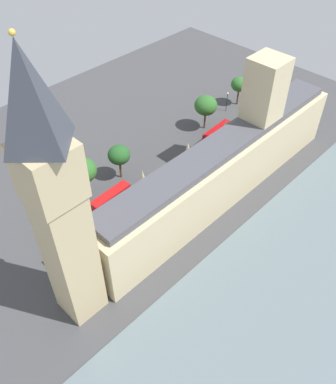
{
  "coord_description": "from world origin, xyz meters",
  "views": [
    {
      "loc": [
        -43.87,
        60.49,
        69.4
      ],
      "look_at": [
        1.0,
        14.53,
        8.6
      ],
      "focal_mm": 38.47,
      "sensor_mm": 36.0,
      "label": 1
    }
  ],
  "objects_px": {
    "parliament_building": "(226,163)",
    "car_white_kerbside": "(174,168)",
    "double_decker_bus_by_river_gate": "(217,135)",
    "pedestrian_corner": "(116,239)",
    "plane_tree_leading": "(82,171)",
    "pedestrian_trailing": "(244,145)",
    "plane_tree_opposite_hall": "(206,105)",
    "plane_tree_slot_10": "(119,155)",
    "street_lamp_slot_11": "(87,182)",
    "street_lamp_slot_12": "(227,98)",
    "double_decker_bus_midblock": "(111,200)",
    "clock_tower": "(57,202)",
    "car_yellow_cab_near_tower": "(237,124)",
    "plane_tree_far_end": "(239,84)",
    "pedestrian_under_trees": "(268,127)"
  },
  "relations": [
    {
      "from": "parliament_building",
      "to": "car_white_kerbside",
      "type": "xyz_separation_m",
      "value": [
        13.82,
        2.97,
        -7.86
      ]
    },
    {
      "from": "double_decker_bus_by_river_gate",
      "to": "car_white_kerbside",
      "type": "distance_m",
      "value": 17.38
    },
    {
      "from": "pedestrian_corner",
      "to": "plane_tree_leading",
      "type": "bearing_deg",
      "value": -73.16
    },
    {
      "from": "parliament_building",
      "to": "plane_tree_leading",
      "type": "xyz_separation_m",
      "value": [
        22.97,
        24.24,
        -1.11
      ]
    },
    {
      "from": "pedestrian_trailing",
      "to": "plane_tree_opposite_hall",
      "type": "distance_m",
      "value": 15.64
    },
    {
      "from": "plane_tree_slot_10",
      "to": "street_lamp_slot_11",
      "type": "distance_m",
      "value": 10.23
    },
    {
      "from": "pedestrian_corner",
      "to": "plane_tree_leading",
      "type": "distance_m",
      "value": 18.55
    },
    {
      "from": "pedestrian_corner",
      "to": "plane_tree_opposite_hall",
      "type": "bearing_deg",
      "value": -130.02
    },
    {
      "from": "street_lamp_slot_12",
      "to": "plane_tree_slot_10",
      "type": "bearing_deg",
      "value": 90.4
    },
    {
      "from": "double_decker_bus_midblock",
      "to": "plane_tree_opposite_hall",
      "type": "relative_size",
      "value": 1.03
    },
    {
      "from": "street_lamp_slot_11",
      "to": "parliament_building",
      "type": "bearing_deg",
      "value": -132.78
    },
    {
      "from": "plane_tree_opposite_hall",
      "to": "plane_tree_slot_10",
      "type": "relative_size",
      "value": 1.09
    },
    {
      "from": "pedestrian_corner",
      "to": "clock_tower",
      "type": "bearing_deg",
      "value": 58.63
    },
    {
      "from": "clock_tower",
      "to": "plane_tree_slot_10",
      "type": "bearing_deg",
      "value": -52.34
    },
    {
      "from": "parliament_building",
      "to": "street_lamp_slot_11",
      "type": "bearing_deg",
      "value": 47.22
    },
    {
      "from": "clock_tower",
      "to": "plane_tree_slot_10",
      "type": "xyz_separation_m",
      "value": [
        22.51,
        -29.17,
        -20.13
      ]
    },
    {
      "from": "double_decker_bus_by_river_gate",
      "to": "plane_tree_slot_10",
      "type": "height_order",
      "value": "plane_tree_slot_10"
    },
    {
      "from": "car_yellow_cab_near_tower",
      "to": "pedestrian_trailing",
      "type": "relative_size",
      "value": 2.46
    },
    {
      "from": "plane_tree_far_end",
      "to": "double_decker_bus_midblock",
      "type": "bearing_deg",
      "value": 97.12
    },
    {
      "from": "plane_tree_far_end",
      "to": "street_lamp_slot_11",
      "type": "distance_m",
      "value": 58.7
    },
    {
      "from": "car_yellow_cab_near_tower",
      "to": "street_lamp_slot_11",
      "type": "height_order",
      "value": "street_lamp_slot_11"
    },
    {
      "from": "plane_tree_opposite_hall",
      "to": "street_lamp_slot_11",
      "type": "xyz_separation_m",
      "value": [
        1.16,
        41.36,
        -3.1
      ]
    },
    {
      "from": "clock_tower",
      "to": "plane_tree_slot_10",
      "type": "relative_size",
      "value": 5.57
    },
    {
      "from": "clock_tower",
      "to": "pedestrian_corner",
      "type": "xyz_separation_m",
      "value": [
        7.03,
        -14.32,
        -26.43
      ]
    },
    {
      "from": "car_yellow_cab_near_tower",
      "to": "double_decker_bus_by_river_gate",
      "type": "xyz_separation_m",
      "value": [
        -0.84,
        10.37,
        1.75
      ]
    },
    {
      "from": "plane_tree_opposite_hall",
      "to": "street_lamp_slot_11",
      "type": "height_order",
      "value": "plane_tree_opposite_hall"
    },
    {
      "from": "pedestrian_trailing",
      "to": "pedestrian_under_trees",
      "type": "bearing_deg",
      "value": 120.25
    },
    {
      "from": "double_decker_bus_midblock",
      "to": "pedestrian_trailing",
      "type": "bearing_deg",
      "value": -103.73
    },
    {
      "from": "clock_tower",
      "to": "double_decker_bus_midblock",
      "type": "height_order",
      "value": "clock_tower"
    },
    {
      "from": "car_yellow_cab_near_tower",
      "to": "plane_tree_opposite_hall",
      "type": "relative_size",
      "value": 0.41
    },
    {
      "from": "car_yellow_cab_near_tower",
      "to": "plane_tree_far_end",
      "type": "height_order",
      "value": "plane_tree_far_end"
    },
    {
      "from": "car_yellow_cab_near_tower",
      "to": "clock_tower",
      "type": "bearing_deg",
      "value": 100.97
    },
    {
      "from": "pedestrian_corner",
      "to": "plane_tree_opposite_hall",
      "type": "height_order",
      "value": "plane_tree_opposite_hall"
    },
    {
      "from": "car_white_kerbside",
      "to": "street_lamp_slot_12",
      "type": "xyz_separation_m",
      "value": [
        8.36,
        -32.12,
        3.52
      ]
    },
    {
      "from": "clock_tower",
      "to": "pedestrian_corner",
      "type": "bearing_deg",
      "value": -63.87
    },
    {
      "from": "double_decker_bus_by_river_gate",
      "to": "plane_tree_leading",
      "type": "height_order",
      "value": "plane_tree_leading"
    },
    {
      "from": "double_decker_bus_midblock",
      "to": "plane_tree_leading",
      "type": "xyz_separation_m",
      "value": [
        8.02,
        1.37,
        5.0
      ]
    },
    {
      "from": "double_decker_bus_midblock",
      "to": "plane_tree_opposite_hall",
      "type": "height_order",
      "value": "plane_tree_opposite_hall"
    },
    {
      "from": "plane_tree_opposite_hall",
      "to": "street_lamp_slot_11",
      "type": "bearing_deg",
      "value": 88.39
    },
    {
      "from": "double_decker_bus_midblock",
      "to": "street_lamp_slot_12",
      "type": "relative_size",
      "value": 1.68
    },
    {
      "from": "clock_tower",
      "to": "plane_tree_opposite_hall",
      "type": "relative_size",
      "value": 5.1
    },
    {
      "from": "clock_tower",
      "to": "pedestrian_trailing",
      "type": "xyz_separation_m",
      "value": [
        7.51,
        -61.03,
        -26.4
      ]
    },
    {
      "from": "car_yellow_cab_near_tower",
      "to": "plane_tree_far_end",
      "type": "distance_m",
      "value": 13.87
    },
    {
      "from": "pedestrian_trailing",
      "to": "parliament_building",
      "type": "bearing_deg",
      "value": -39.99
    },
    {
      "from": "double_decker_bus_by_river_gate",
      "to": "pedestrian_under_trees",
      "type": "bearing_deg",
      "value": 62.6
    },
    {
      "from": "clock_tower",
      "to": "plane_tree_opposite_hall",
      "type": "xyz_separation_m",
      "value": [
        21.62,
        -60.65,
        -19.65
      ]
    },
    {
      "from": "parliament_building",
      "to": "pedestrian_under_trees",
      "type": "distance_m",
      "value": 31.5
    },
    {
      "from": "street_lamp_slot_12",
      "to": "double_decker_bus_by_river_gate",
      "type": "bearing_deg",
      "value": 119.42
    },
    {
      "from": "clock_tower",
      "to": "pedestrian_corner",
      "type": "height_order",
      "value": "clock_tower"
    },
    {
      "from": "double_decker_bus_midblock",
      "to": "plane_tree_slot_10",
      "type": "bearing_deg",
      "value": -54.41
    }
  ]
}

